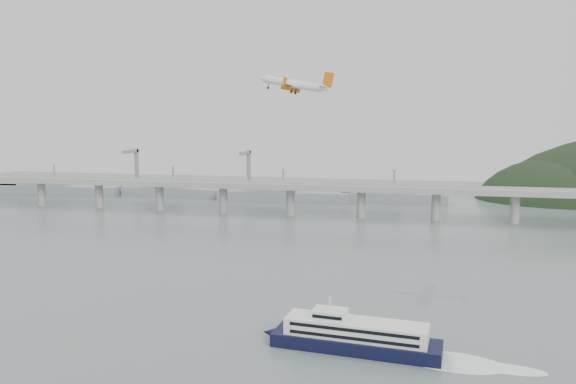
# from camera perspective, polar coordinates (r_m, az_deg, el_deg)

# --- Properties ---
(ground) EXTENTS (900.00, 900.00, 0.00)m
(ground) POSITION_cam_1_polar(r_m,az_deg,el_deg) (203.86, -3.39, -12.09)
(ground) COLOR slate
(ground) RESTS_ON ground
(bridge) EXTENTS (800.00, 22.00, 23.90)m
(bridge) POSITION_cam_1_polar(r_m,az_deg,el_deg) (391.76, 4.38, 0.05)
(bridge) COLOR gray
(bridge) RESTS_ON ground
(distant_fleet) EXTENTS (453.00, 60.90, 40.00)m
(distant_fleet) POSITION_cam_1_polar(r_m,az_deg,el_deg) (499.41, -12.35, 0.19)
(distant_fleet) COLOR gray
(distant_fleet) RESTS_ON ground
(ferry) EXTENTS (82.25, 19.76, 15.51)m
(ferry) POSITION_cam_1_polar(r_m,az_deg,el_deg) (172.83, 6.89, -14.33)
(ferry) COLOR black
(ferry) RESTS_ON ground
(airliner) EXTENTS (37.08, 33.87, 9.68)m
(airliner) POSITION_cam_1_polar(r_m,az_deg,el_deg) (258.21, 0.69, 10.87)
(airliner) COLOR white
(airliner) RESTS_ON ground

